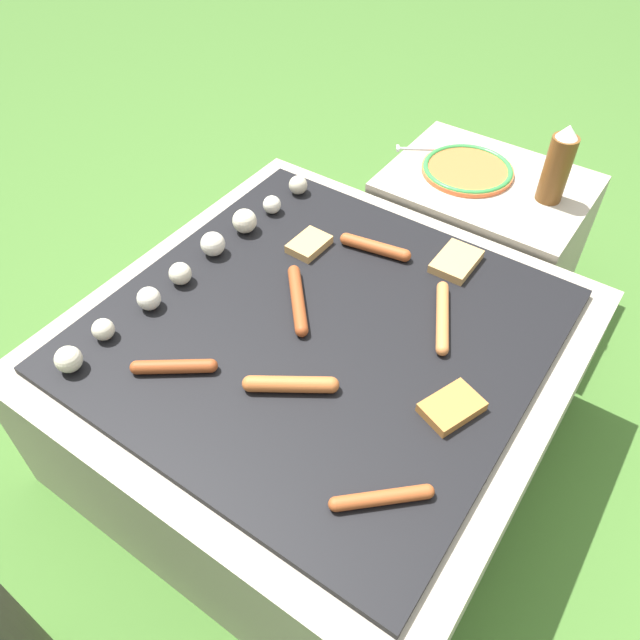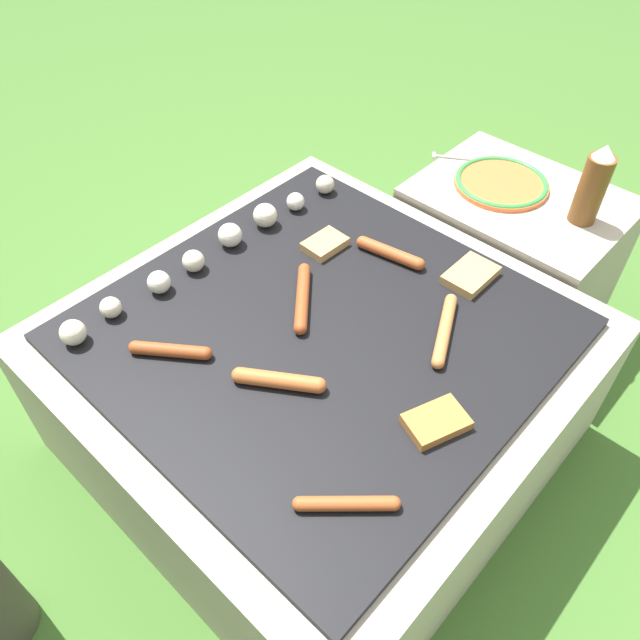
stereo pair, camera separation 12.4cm
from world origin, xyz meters
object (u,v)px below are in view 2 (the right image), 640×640
Objects in this scene: plate_colorful at (501,182)px; fork_utensil at (469,159)px; sausage_front_center at (302,298)px; condiment_bottle at (593,186)px.

plate_colorful reaches higher than fork_utensil.
plate_colorful is (0.66, -0.07, -0.00)m from sausage_front_center.
fork_utensil is at bearing 4.23° from sausage_front_center.
sausage_front_center is 0.81× the size of fork_utensil.
fork_utensil is (0.04, 0.35, -0.09)m from condiment_bottle.
condiment_bottle is at bearing -88.70° from plate_colorful.
sausage_front_center is 0.66m from plate_colorful.
fork_utensil is at bearing 69.62° from plate_colorful.
plate_colorful is at bearing -110.38° from fork_utensil.
plate_colorful is 1.19× the size of condiment_bottle.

